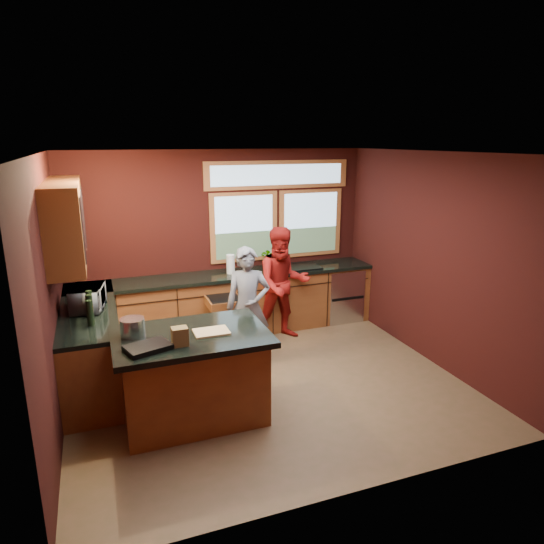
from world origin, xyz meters
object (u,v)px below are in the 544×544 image
person_grey (248,307)px  stock_pot (133,327)px  cutting_board (211,332)px  person_red (283,284)px  island (193,375)px

person_grey → stock_pot: size_ratio=6.44×
cutting_board → stock_pot: size_ratio=1.46×
person_red → person_grey: bearing=-134.3°
person_red → cutting_board: bearing=-125.1°
stock_pot → person_grey: bearing=31.1°
person_red → cutting_board: 2.24m
person_grey → stock_pot: bearing=-133.1°
person_grey → person_red: 0.95m
island → person_grey: person_grey is taller
person_grey → person_red: bearing=56.2°
stock_pot → person_red: bearing=34.3°
cutting_board → person_grey: bearing=56.2°
island → person_red: bearing=45.0°
person_red → stock_pot: 2.68m
island → person_grey: size_ratio=1.00×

